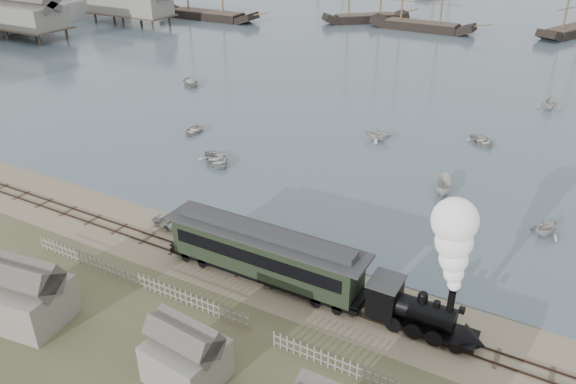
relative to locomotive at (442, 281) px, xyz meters
The scene contains 17 objects.
ground 13.97m from the locomotive, behind, with size 600.00×600.00×0.00m, color gray.
rail_track 13.82m from the locomotive, behind, with size 120.00×1.80×0.16m.
picket_fence_west 20.73m from the locomotive, 165.74° to the right, with size 19.00×0.10×1.20m, color gray, non-canonical shape.
shed_left 25.99m from the locomotive, 154.60° to the right, with size 5.00×4.00×4.10m, color gray, non-canonical shape.
shed_mid 15.58m from the locomotive, 138.16° to the right, with size 4.00×3.50×3.60m, color gray, non-canonical shape.
western_wharf 98.56m from the locomotive, 154.78° to the left, with size 36.00×56.00×8.00m, color gray, non-canonical shape.
locomotive is the anchor object (origin of this frame).
passenger_coach 12.30m from the locomotive, behind, with size 15.06×2.91×3.66m.
beached_dinghy 22.57m from the locomotive, behind, with size 4.20×3.00×0.87m, color beige.
rowboat_0 30.36m from the locomotive, 151.75° to the left, with size 4.32×3.08×0.89m, color beige.
rowboat_1 31.83m from the locomotive, 117.30° to the left, with size 3.02×2.60×1.59m, color beige.
rowboat_2 20.01m from the locomotive, 103.91° to the left, with size 3.64×1.37×1.41m, color beige.
rowboat_3 33.21m from the locomotive, 97.04° to the left, with size 3.56×2.54×0.74m, color beige.
rowboat_4 17.01m from the locomotive, 74.19° to the left, with size 2.87×2.47×1.51m, color beige.
rowboat_6 57.77m from the locomotive, 142.73° to the left, with size 4.37×3.12×0.91m, color beige.
rowboat_7 48.87m from the locomotive, 88.98° to the left, with size 3.41×2.95×1.80m, color beige.
rowboat_8 39.42m from the locomotive, 149.57° to the left, with size 3.33×2.38×0.69m, color beige.
Camera 1 is at (18.24, -29.56, 24.09)m, focal length 35.00 mm.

